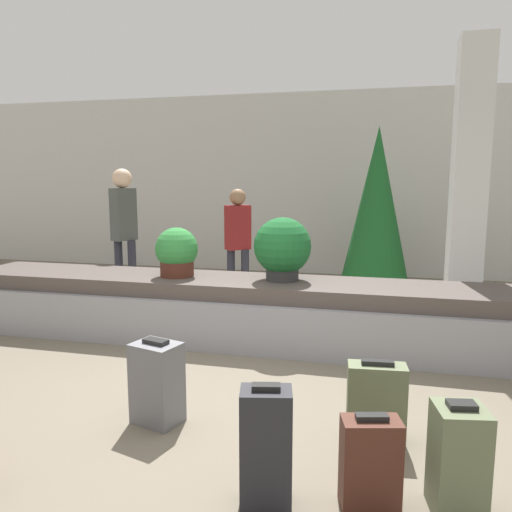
# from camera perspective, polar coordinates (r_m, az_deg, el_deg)

# --- Properties ---
(ground_plane) EXTENTS (18.00, 18.00, 0.00)m
(ground_plane) POSITION_cam_1_polar(r_m,az_deg,el_deg) (3.92, -5.89, -16.80)
(ground_plane) COLOR #6B6051
(back_wall) EXTENTS (18.00, 0.06, 3.20)m
(back_wall) POSITION_cam_1_polar(r_m,az_deg,el_deg) (9.03, 6.14, 8.14)
(back_wall) COLOR beige
(back_wall) RESTS_ON ground_plane
(carousel) EXTENTS (6.76, 1.00, 0.65)m
(carousel) POSITION_cam_1_polar(r_m,az_deg,el_deg) (5.27, -0.00, -6.35)
(carousel) COLOR gray
(carousel) RESTS_ON ground_plane
(pillar) EXTENTS (0.36, 0.36, 3.20)m
(pillar) POSITION_cam_1_polar(r_m,az_deg,el_deg) (6.03, 23.11, 7.22)
(pillar) COLOR silver
(pillar) RESTS_ON ground_plane
(suitcase_1) EXTENTS (0.29, 0.29, 0.59)m
(suitcase_1) POSITION_cam_1_polar(r_m,az_deg,el_deg) (2.91, 22.10, -20.77)
(suitcase_1) COLOR #5B6647
(suitcase_1) RESTS_ON ground_plane
(suitcase_2) EXTENTS (0.30, 0.24, 0.66)m
(suitcase_2) POSITION_cam_1_polar(r_m,az_deg,el_deg) (2.76, 1.14, -21.01)
(suitcase_2) COLOR #232328
(suitcase_2) RESTS_ON ground_plane
(suitcase_4) EXTENTS (0.33, 0.23, 0.51)m
(suitcase_4) POSITION_cam_1_polar(r_m,az_deg,el_deg) (2.84, 12.93, -22.08)
(suitcase_4) COLOR #472319
(suitcase_4) RESTS_ON ground_plane
(suitcase_5) EXTENTS (0.38, 0.20, 0.55)m
(suitcase_5) POSITION_cam_1_polar(r_m,az_deg,el_deg) (3.44, 13.56, -15.99)
(suitcase_5) COLOR #5B6647
(suitcase_5) RESTS_ON ground_plane
(suitcase_6) EXTENTS (0.37, 0.32, 0.60)m
(suitcase_6) POSITION_cam_1_polar(r_m,az_deg,el_deg) (3.64, -11.25, -14.02)
(suitcase_6) COLOR slate
(suitcase_6) RESTS_ON ground_plane
(potted_plant_0) EXTENTS (0.59, 0.59, 0.65)m
(potted_plant_0) POSITION_cam_1_polar(r_m,az_deg,el_deg) (5.13, 3.04, 0.87)
(potted_plant_0) COLOR #2D2D2D
(potted_plant_0) RESTS_ON carousel
(potted_plant_1) EXTENTS (0.46, 0.46, 0.53)m
(potted_plant_1) POSITION_cam_1_polar(r_m,az_deg,el_deg) (5.41, -9.05, 0.41)
(potted_plant_1) COLOR #4C2319
(potted_plant_1) RESTS_ON carousel
(traveler_0) EXTENTS (0.36, 0.35, 1.56)m
(traveler_0) POSITION_cam_1_polar(r_m,az_deg,el_deg) (6.74, -2.09, 2.22)
(traveler_0) COLOR #282833
(traveler_0) RESTS_ON ground_plane
(traveler_1) EXTENTS (0.31, 0.36, 1.83)m
(traveler_1) POSITION_cam_1_polar(r_m,az_deg,el_deg) (6.92, -14.87, 3.70)
(traveler_1) COLOR #282833
(traveler_1) RESTS_ON ground_plane
(traveler_2) EXTENTS (0.31, 0.35, 1.63)m
(traveler_2) POSITION_cam_1_polar(r_m,az_deg,el_deg) (7.21, 22.13, 2.39)
(traveler_2) COLOR #282833
(traveler_2) RESTS_ON ground_plane
(decorated_tree) EXTENTS (0.98, 0.98, 2.44)m
(decorated_tree) POSITION_cam_1_polar(r_m,az_deg,el_deg) (7.47, 13.62, 5.58)
(decorated_tree) COLOR #4C331E
(decorated_tree) RESTS_ON ground_plane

